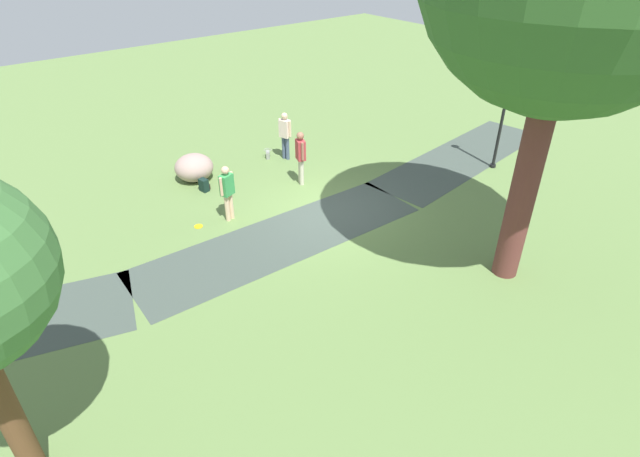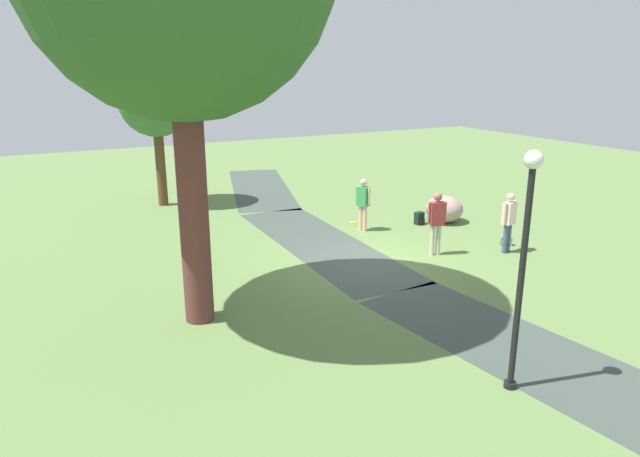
# 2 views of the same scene
# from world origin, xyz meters

# --- Properties ---
(ground_plane) EXTENTS (48.00, 48.00, 0.00)m
(ground_plane) POSITION_xyz_m (0.00, 0.00, 0.00)
(ground_plane) COLOR #5E7B42
(footpath_segment_near) EXTENTS (8.20, 3.09, 0.01)m
(footpath_segment_near) POSITION_xyz_m (-6.02, 0.04, 0.00)
(footpath_segment_near) COLOR #3D4941
(footpath_segment_near) RESTS_ON ground
(footpath_segment_mid) EXTENTS (8.08, 2.53, 0.01)m
(footpath_segment_mid) POSITION_xyz_m (1.95, 0.33, 0.00)
(footpath_segment_mid) COLOR #3D4941
(footpath_segment_mid) RESTS_ON ground
(footpath_segment_far) EXTENTS (8.30, 4.46, 0.01)m
(footpath_segment_far) POSITION_xyz_m (9.77, -0.99, 0.00)
(footpath_segment_far) COLOR #3D4941
(footpath_segment_far) RESTS_ON ground
(young_tree_near_path) EXTENTS (2.59, 2.59, 5.06)m
(young_tree_near_path) POSITION_xyz_m (8.66, 3.23, 3.72)
(young_tree_near_path) COLOR brown
(young_tree_near_path) RESTS_ON ground
(lamp_post) EXTENTS (0.28, 0.28, 3.82)m
(lamp_post) POSITION_xyz_m (-6.16, 1.21, 2.34)
(lamp_post) COLOR black
(lamp_post) RESTS_ON ground
(lawn_boulder) EXTENTS (1.47, 1.46, 0.86)m
(lawn_boulder) POSITION_xyz_m (2.10, -4.27, 0.43)
(lawn_boulder) COLOR #A68980
(lawn_boulder) RESTS_ON ground
(woman_with_handbag) EXTENTS (0.33, 0.51, 1.66)m
(woman_with_handbag) POSITION_xyz_m (-1.13, -3.77, 0.96)
(woman_with_handbag) COLOR #42506B
(woman_with_handbag) RESTS_ON ground
(man_near_boulder) EXTENTS (0.35, 0.49, 1.72)m
(man_near_boulder) POSITION_xyz_m (-0.38, -1.91, 1.00)
(man_near_boulder) COLOR beige
(man_near_boulder) RESTS_ON ground
(passerby_on_path) EXTENTS (0.49, 0.35, 1.62)m
(passerby_on_path) POSITION_xyz_m (2.49, -1.42, 0.93)
(passerby_on_path) COLOR beige
(passerby_on_path) RESTS_ON ground
(handbag_on_grass) EXTENTS (0.38, 0.38, 0.31)m
(handbag_on_grass) POSITION_xyz_m (-0.67, -4.22, 0.14)
(handbag_on_grass) COLOR gray
(handbag_on_grass) RESTS_ON ground
(backpack_by_boulder) EXTENTS (0.29, 0.31, 0.40)m
(backpack_by_boulder) POSITION_xyz_m (2.24, -3.40, 0.19)
(backpack_by_boulder) COLOR black
(backpack_by_boulder) RESTS_ON ground
(frisbee_on_grass) EXTENTS (0.23, 0.23, 0.02)m
(frisbee_on_grass) POSITION_xyz_m (3.38, -1.62, 0.01)
(frisbee_on_grass) COLOR yellow
(frisbee_on_grass) RESTS_ON ground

